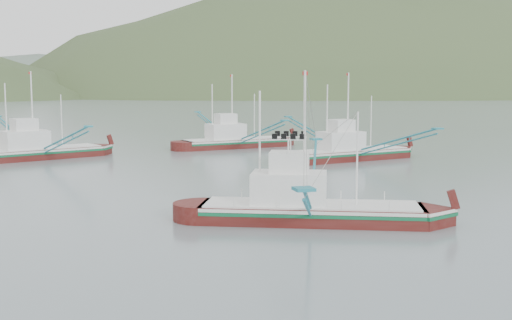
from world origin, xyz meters
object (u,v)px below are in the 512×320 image
object	(u,v)px
bg_boat_far	(234,134)
bg_boat_right	(350,143)
main_boat	(310,190)
bg_boat_extra	(37,140)

from	to	relation	value
bg_boat_far	bg_boat_right	bearing A→B (deg)	-73.96
bg_boat_far	main_boat	bearing A→B (deg)	-110.32
bg_boat_right	bg_boat_far	bearing A→B (deg)	103.78
bg_boat_far	bg_boat_right	size ratio (longest dim) A/B	1.01
main_boat	bg_boat_extra	distance (m)	41.53
main_boat	bg_boat_extra	world-z (taller)	bg_boat_extra
bg_boat_extra	bg_boat_far	bearing A→B (deg)	-9.28
main_boat	bg_boat_extra	size ratio (longest dim) A/B	0.95
bg_boat_right	bg_boat_extra	bearing A→B (deg)	148.41
bg_boat_extra	main_boat	bearing A→B (deg)	-90.05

